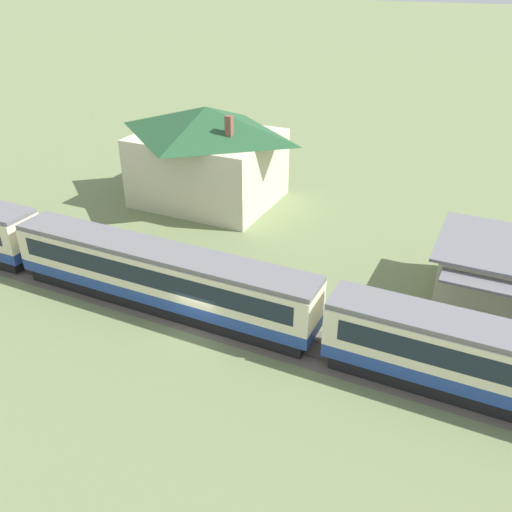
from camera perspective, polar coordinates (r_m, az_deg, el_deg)
name	(u,v)px	position (r m, az deg, el deg)	size (l,w,h in m)	color
ground_plane	(198,331)	(33.38, -6.15, -7.82)	(600.00, 600.00, 0.00)	#707F51
passenger_train	(164,276)	(34.54, -9.71, -2.07)	(64.72, 2.92, 4.21)	#234293
railway_track	(175,309)	(35.46, -8.53, -5.54)	(105.76, 3.60, 0.04)	#665B51
station_house_dark_green_roof	(208,153)	(49.72, -5.12, 10.70)	(12.85, 10.53, 8.66)	beige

